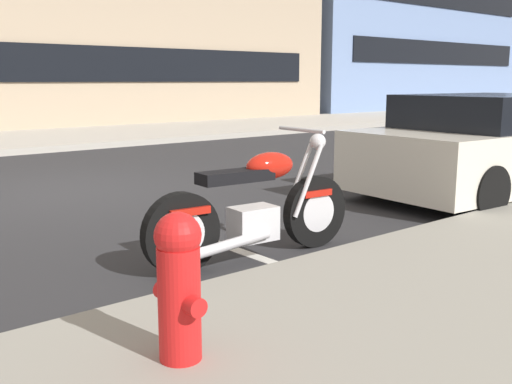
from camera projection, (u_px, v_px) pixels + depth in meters
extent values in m
plane|color=#28282B|center=(69.00, 191.00, 8.48)|extent=(260.00, 260.00, 0.00)
cube|color=#ADA89E|center=(312.00, 122.00, 21.39)|extent=(120.00, 5.00, 0.14)
cube|color=silver|center=(246.00, 253.00, 5.42)|extent=(0.12, 2.20, 0.01)
cylinder|color=black|center=(315.00, 211.00, 5.61)|extent=(0.68, 0.16, 0.68)
cylinder|color=silver|center=(315.00, 211.00, 5.61)|extent=(0.38, 0.15, 0.37)
cylinder|color=black|center=(181.00, 233.00, 4.81)|extent=(0.68, 0.16, 0.68)
cylinder|color=silver|center=(181.00, 233.00, 4.81)|extent=(0.38, 0.15, 0.37)
cube|color=silver|center=(253.00, 223.00, 5.21)|extent=(0.42, 0.29, 0.30)
cube|color=black|center=(236.00, 176.00, 5.03)|extent=(0.70, 0.27, 0.10)
ellipsoid|color=#B7190F|center=(270.00, 166.00, 5.22)|extent=(0.50, 0.28, 0.24)
cube|color=#B7190F|center=(186.00, 210.00, 4.80)|extent=(0.37, 0.21, 0.06)
cube|color=#B7190F|center=(314.00, 192.00, 5.56)|extent=(0.33, 0.19, 0.06)
cylinder|color=silver|center=(298.00, 179.00, 5.52)|extent=(0.34, 0.07, 0.65)
cylinder|color=silver|center=(308.00, 181.00, 5.41)|extent=(0.34, 0.07, 0.65)
cylinder|color=silver|center=(301.00, 130.00, 5.36)|extent=(0.09, 0.62, 0.04)
sphere|color=silver|center=(318.00, 142.00, 5.50)|extent=(0.15, 0.15, 0.15)
cylinder|color=silver|center=(233.00, 243.00, 4.95)|extent=(0.71, 0.15, 0.16)
cube|color=beige|center=(489.00, 155.00, 8.16)|extent=(4.18, 2.14, 0.76)
cube|color=black|center=(492.00, 111.00, 8.03)|extent=(2.38, 1.87, 0.44)
cylinder|color=black|center=(489.00, 158.00, 9.65)|extent=(0.63, 0.26, 0.62)
cylinder|color=black|center=(375.00, 173.00, 8.11)|extent=(0.63, 0.26, 0.62)
cylinder|color=black|center=(487.00, 192.00, 6.75)|extent=(0.63, 0.26, 0.62)
cylinder|color=red|center=(179.00, 304.00, 3.02)|extent=(0.22, 0.22, 0.60)
sphere|color=red|center=(178.00, 236.00, 2.96)|extent=(0.24, 0.24, 0.24)
cylinder|color=red|center=(165.00, 291.00, 3.12)|extent=(0.10, 0.08, 0.10)
cylinder|color=red|center=(195.00, 306.00, 2.91)|extent=(0.10, 0.08, 0.10)
cube|color=black|center=(151.00, 65.00, 19.48)|extent=(13.40, 0.06, 1.10)
cube|color=black|center=(442.00, 53.00, 29.74)|extent=(13.37, 0.06, 1.10)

